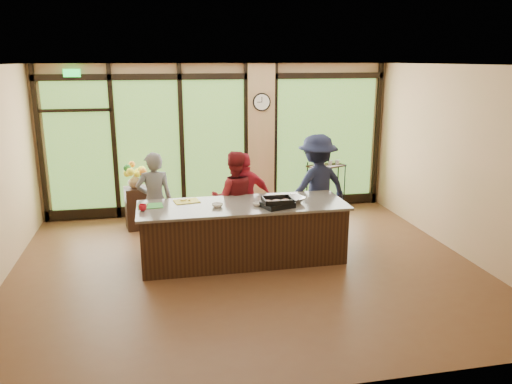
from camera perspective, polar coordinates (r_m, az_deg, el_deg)
name	(u,v)px	position (r m, az deg, el deg)	size (l,w,h in m)	color
floor	(246,267)	(7.70, -1.10, -8.59)	(7.00, 7.00, 0.00)	brown
ceiling	(245,65)	(7.06, -1.22, 14.33)	(7.00, 7.00, 0.00)	white
back_wall	(219,140)	(10.15, -4.24, 5.98)	(7.00, 7.00, 0.00)	tan
right_wall	(463,162)	(8.57, 22.55, 3.21)	(6.00, 6.00, 0.00)	tan
window_wall	(228,145)	(10.15, -3.27, 5.39)	(6.90, 0.12, 3.00)	tan
island_base	(243,234)	(7.82, -1.51, -4.76)	(3.10, 1.00, 0.88)	black
countertop	(243,205)	(7.67, -1.54, -1.53)	(3.20, 1.10, 0.04)	slate
wall_clock	(262,102)	(10.08, 0.65, 10.24)	(0.36, 0.04, 0.36)	black
cook_left	(155,201)	(8.41, -11.51, -0.96)	(0.59, 0.39, 1.63)	slate
cook_midleft	(235,198)	(8.40, -2.46, -0.74)	(0.79, 0.61, 1.62)	maroon
cook_midright	(245,199)	(8.46, -1.25, -0.77)	(0.92, 0.38, 1.57)	#AE1A2C
cook_right	(317,187)	(8.74, 6.96, 0.57)	(1.19, 0.68, 1.84)	#181C35
roasting_pan	(277,205)	(7.50, 2.47, -1.45)	(0.44, 0.34, 0.08)	black
mixing_bowl	(293,200)	(7.77, 4.20, -0.87)	(0.36, 0.36, 0.09)	silver
cutting_board_left	(150,206)	(7.71, -12.01, -1.58)	(0.37, 0.28, 0.01)	green
cutting_board_center	(187,201)	(7.87, -7.93, -1.05)	(0.38, 0.28, 0.01)	yellow
cutting_board_right	(286,197)	(8.03, 3.42, -0.61)	(0.39, 0.29, 0.01)	yellow
prep_bowl_near	(217,205)	(7.53, -4.44, -1.52)	(0.17, 0.17, 0.05)	white
prep_bowl_mid	(257,204)	(7.57, 0.16, -1.41)	(0.14, 0.14, 0.05)	white
prep_bowl_far	(273,197)	(7.99, 1.95, -0.59)	(0.13, 0.13, 0.03)	white
red_ramekin	(143,208)	(7.51, -12.83, -1.74)	(0.12, 0.12, 0.10)	#B51222
flower_stand	(137,208)	(9.55, -13.47, -1.79)	(0.39, 0.39, 0.79)	black
flower_vase	(135,180)	(9.41, -13.67, 1.29)	(0.26, 0.26, 0.27)	olive
bar_cart	(326,180)	(10.59, 7.97, 1.40)	(0.87, 0.70, 1.04)	black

